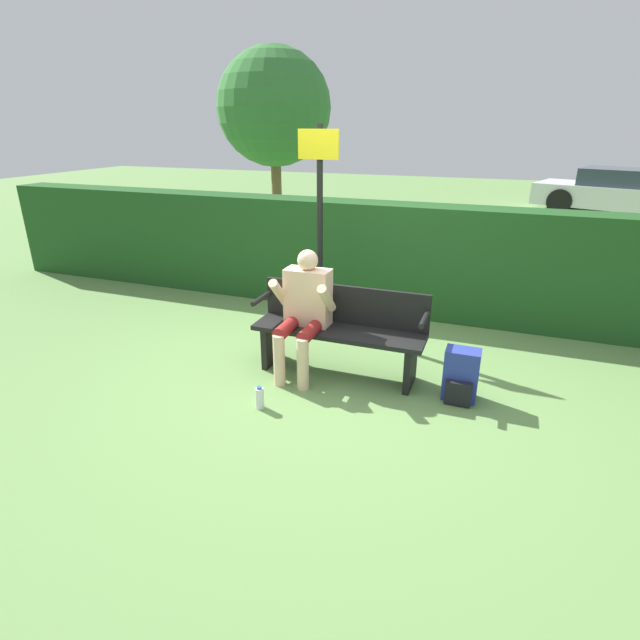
# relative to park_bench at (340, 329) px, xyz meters

# --- Properties ---
(ground_plane) EXTENTS (40.00, 40.00, 0.00)m
(ground_plane) POSITION_rel_park_bench_xyz_m (0.00, -0.06, -0.46)
(ground_plane) COLOR #668E4C
(hedge_back) EXTENTS (12.00, 0.49, 1.40)m
(hedge_back) POSITION_rel_park_bench_xyz_m (0.00, 1.93, 0.24)
(hedge_back) COLOR #1E4C1E
(hedge_back) RESTS_ON ground
(park_bench) EXTENTS (1.67, 0.43, 0.86)m
(park_bench) POSITION_rel_park_bench_xyz_m (0.00, 0.00, 0.00)
(park_bench) COLOR black
(park_bench) RESTS_ON ground
(person_seated) EXTENTS (0.57, 0.61, 1.22)m
(person_seated) POSITION_rel_park_bench_xyz_m (-0.33, -0.12, 0.22)
(person_seated) COLOR beige
(person_seated) RESTS_ON ground
(backpack) EXTENTS (0.30, 0.27, 0.48)m
(backpack) POSITION_rel_park_bench_xyz_m (1.18, -0.13, -0.23)
(backpack) COLOR #283893
(backpack) RESTS_ON ground
(water_bottle) EXTENTS (0.08, 0.08, 0.21)m
(water_bottle) POSITION_rel_park_bench_xyz_m (-0.43, -0.90, -0.36)
(water_bottle) COLOR white
(water_bottle) RESTS_ON ground
(signpost) EXTENTS (0.46, 0.09, 2.32)m
(signpost) POSITION_rel_park_bench_xyz_m (-0.62, 1.08, 0.92)
(signpost) COLOR black
(signpost) RESTS_ON ground
(parked_car) EXTENTS (4.50, 2.89, 1.21)m
(parked_car) POSITION_rel_park_bench_xyz_m (4.15, 11.29, 0.13)
(parked_car) COLOR silver
(parked_car) RESTS_ON ground
(tree) EXTENTS (2.34, 2.34, 3.79)m
(tree) POSITION_rel_park_bench_xyz_m (-3.38, 5.80, 2.15)
(tree) COLOR brown
(tree) RESTS_ON ground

